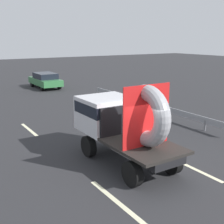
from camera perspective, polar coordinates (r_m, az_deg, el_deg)
name	(u,v)px	position (r m, az deg, el deg)	size (l,w,h in m)	color
ground_plane	(148,169)	(10.95, 6.98, -10.82)	(120.00, 120.00, 0.00)	#28282B
flatbed_truck	(119,120)	(11.17, 1.37, -1.64)	(2.02, 4.72, 3.14)	black
distant_sedan	(45,80)	(28.53, -12.76, 6.07)	(1.86, 4.33, 1.41)	black
guardrail	(147,104)	(18.86, 6.73, 1.58)	(0.10, 12.46, 0.71)	gray
lane_dash_left_near	(116,201)	(8.95, 0.77, -16.78)	(2.78, 0.16, 0.01)	beige
lane_dash_left_far	(29,129)	(15.83, -15.71, -3.27)	(2.44, 0.16, 0.01)	beige
lane_dash_right_near	(194,169)	(11.25, 15.64, -10.54)	(2.47, 0.16, 0.01)	beige
lane_dash_right_far	(95,122)	(16.64, -3.29, -1.91)	(2.04, 0.16, 0.01)	beige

